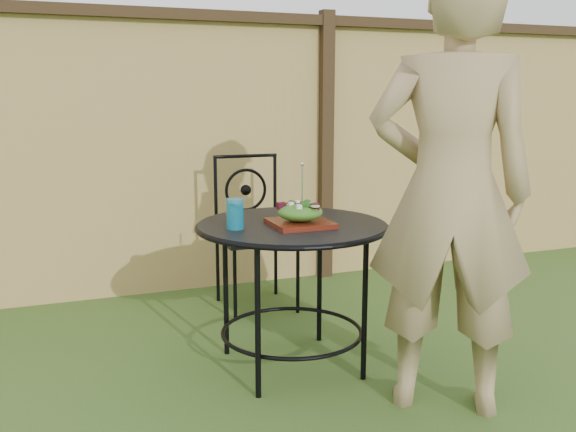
# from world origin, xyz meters

# --- Properties ---
(fence) EXTENTS (8.00, 0.12, 1.90)m
(fence) POSITION_xyz_m (-0.00, 2.19, 0.95)
(fence) COLOR #E0C06E
(fence) RESTS_ON ground
(patio_table) EXTENTS (0.92, 0.92, 0.72)m
(patio_table) POSITION_xyz_m (0.49, 0.73, 0.59)
(patio_table) COLOR black
(patio_table) RESTS_ON ground
(patio_chair) EXTENTS (0.46, 0.46, 0.95)m
(patio_chair) POSITION_xyz_m (0.61, 1.71, 0.50)
(patio_chair) COLOR black
(patio_chair) RESTS_ON ground
(diner) EXTENTS (0.81, 0.73, 1.86)m
(diner) POSITION_xyz_m (0.95, 0.13, 0.93)
(diner) COLOR #9E845A
(diner) RESTS_ON ground
(salad_plate) EXTENTS (0.27, 0.27, 0.02)m
(salad_plate) POSITION_xyz_m (0.50, 0.66, 0.74)
(salad_plate) COLOR #450D09
(salad_plate) RESTS_ON patio_table
(salad) EXTENTS (0.21, 0.21, 0.08)m
(salad) POSITION_xyz_m (0.50, 0.66, 0.79)
(salad) COLOR #235614
(salad) RESTS_ON salad_plate
(fork) EXTENTS (0.01, 0.01, 0.18)m
(fork) POSITION_xyz_m (0.51, 0.66, 0.92)
(fork) COLOR silver
(fork) RESTS_ON salad
(drinking_glass) EXTENTS (0.08, 0.08, 0.14)m
(drinking_glass) POSITION_xyz_m (0.20, 0.70, 0.79)
(drinking_glass) COLOR #0C6C8F
(drinking_glass) RESTS_ON patio_table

